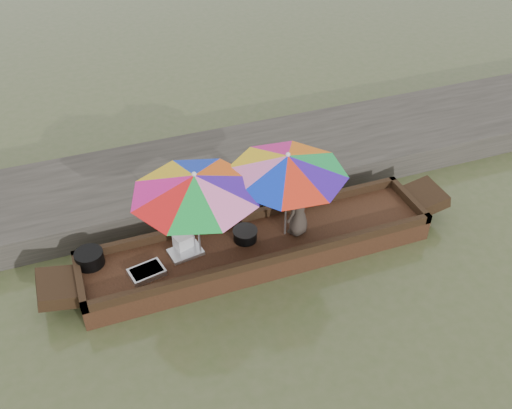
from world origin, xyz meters
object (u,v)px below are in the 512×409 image
object	(u,v)px
tray_scallop	(186,252)
charcoal_grill	(245,235)
tray_crayfish	(147,272)
umbrella_bow	(197,216)
supply_bag	(184,242)
boat_hull	(258,248)
cooking_pot	(89,258)
umbrella_stern	(286,195)
vendor	(299,208)

from	to	relation	value
tray_scallop	charcoal_grill	bearing A→B (deg)	-0.55
tray_crayfish	charcoal_grill	size ratio (longest dim) A/B	1.35
charcoal_grill	umbrella_bow	world-z (taller)	umbrella_bow
supply_bag	tray_scallop	bearing A→B (deg)	-95.46
supply_bag	umbrella_bow	size ratio (longest dim) A/B	0.15
boat_hull	supply_bag	size ratio (longest dim) A/B	20.16
cooking_pot	umbrella_stern	world-z (taller)	umbrella_stern
tray_crayfish	tray_scallop	distance (m)	0.70
tray_scallop	supply_bag	distance (m)	0.16
charcoal_grill	umbrella_stern	distance (m)	0.95
vendor	umbrella_stern	distance (m)	0.36
cooking_pot	vendor	xyz separation A→B (m)	(3.24, -0.41, 0.37)
cooking_pot	charcoal_grill	size ratio (longest dim) A/B	1.15
cooking_pot	umbrella_bow	xyz separation A→B (m)	(1.62, -0.39, 0.66)
cooking_pot	umbrella_stern	size ratio (longest dim) A/B	0.23
umbrella_bow	umbrella_stern	distance (m)	1.41
umbrella_bow	tray_crayfish	bearing A→B (deg)	-171.16
charcoal_grill	supply_bag	size ratio (longest dim) A/B	1.34
cooking_pot	charcoal_grill	distance (m)	2.40
supply_bag	vendor	bearing A→B (deg)	-7.66
charcoal_grill	umbrella_stern	world-z (taller)	umbrella_stern
charcoal_grill	vendor	world-z (taller)	vendor
tray_crayfish	cooking_pot	bearing A→B (deg)	145.29
charcoal_grill	umbrella_bow	bearing A→B (deg)	-173.03
cooking_pot	vendor	size ratio (longest dim) A/B	0.44
tray_scallop	supply_bag	size ratio (longest dim) A/B	1.80
vendor	tray_crayfish	bearing A→B (deg)	-34.16
cooking_pot	vendor	distance (m)	3.29
supply_bag	umbrella_bow	world-z (taller)	umbrella_bow
umbrella_bow	umbrella_stern	bearing A→B (deg)	0.00
umbrella_bow	umbrella_stern	size ratio (longest dim) A/B	1.04
vendor	umbrella_bow	size ratio (longest dim) A/B	0.51
tray_crayfish	umbrella_stern	bearing A→B (deg)	3.38
cooking_pot	umbrella_bow	distance (m)	1.79
tray_scallop	umbrella_stern	size ratio (longest dim) A/B	0.27
boat_hull	charcoal_grill	xyz separation A→B (m)	(-0.19, 0.09, 0.26)
cooking_pot	supply_bag	bearing A→B (deg)	-6.51
supply_bag	tray_crayfish	bearing A→B (deg)	-151.60
tray_crayfish	tray_scallop	bearing A→B (deg)	19.93
supply_bag	vendor	xyz separation A→B (m)	(1.82, -0.24, 0.36)
boat_hull	umbrella_bow	distance (m)	1.35
charcoal_grill	supply_bag	xyz separation A→B (m)	(-0.96, 0.13, 0.04)
tray_crayfish	umbrella_stern	size ratio (longest dim) A/B	0.27
cooking_pot	umbrella_bow	size ratio (longest dim) A/B	0.23
tray_crayfish	supply_bag	xyz separation A→B (m)	(0.67, 0.36, 0.09)
umbrella_stern	cooking_pot	bearing A→B (deg)	172.70
charcoal_grill	umbrella_bow	size ratio (longest dim) A/B	0.20
cooking_pot	boat_hull	bearing A→B (deg)	-8.58
boat_hull	umbrella_bow	bearing A→B (deg)	180.00
boat_hull	umbrella_stern	xyz separation A→B (m)	(0.46, 0.00, 0.95)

